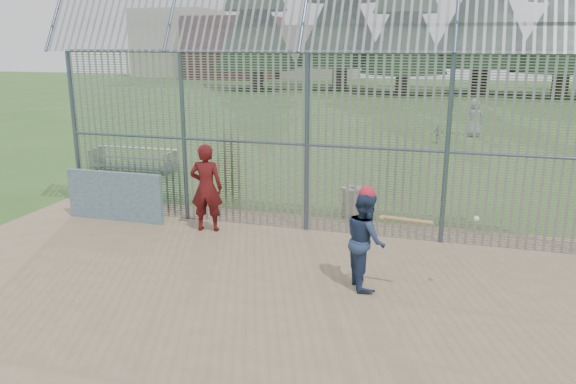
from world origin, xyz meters
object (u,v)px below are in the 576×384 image
(batter, at_px, (365,240))
(trash_can, at_px, (352,202))
(dugout_wall, at_px, (115,196))
(onlooker, at_px, (206,188))
(bleacher, at_px, (133,158))

(batter, bearing_deg, trash_can, -11.66)
(batter, bearing_deg, dugout_wall, 47.24)
(batter, relative_size, onlooker, 0.85)
(onlooker, distance_m, trash_can, 3.65)
(batter, height_order, trash_can, batter)
(dugout_wall, relative_size, trash_can, 3.05)
(batter, xyz_separation_m, onlooker, (-3.91, 2.03, 0.15))
(dugout_wall, height_order, batter, batter)
(trash_can, xyz_separation_m, bleacher, (-7.98, 3.09, 0.03))
(dugout_wall, height_order, bleacher, dugout_wall)
(bleacher, bearing_deg, batter, -38.60)
(batter, relative_size, trash_can, 2.09)
(dugout_wall, xyz_separation_m, batter, (6.35, -2.10, 0.26))
(batter, relative_size, bleacher, 0.57)
(batter, distance_m, onlooker, 4.41)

